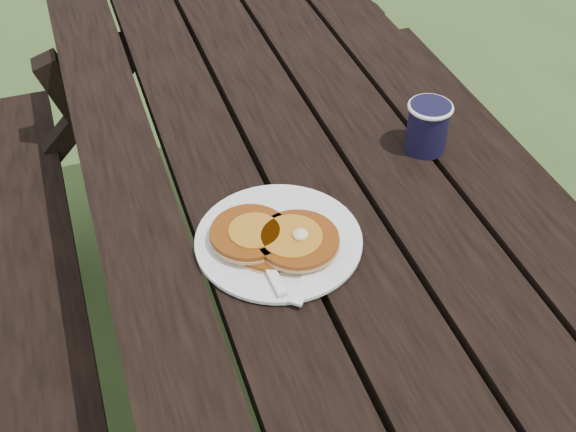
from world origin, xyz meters
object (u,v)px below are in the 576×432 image
object	(u,v)px
picnic_table	(301,307)
coffee_cup	(428,124)
pancake_stack	(275,238)
plate	(279,241)

from	to	relation	value
picnic_table	coffee_cup	xyz separation A→B (m)	(0.22, -0.02, 0.44)
picnic_table	coffee_cup	size ratio (longest dim) A/B	19.19
picnic_table	pancake_stack	size ratio (longest dim) A/B	9.50
pancake_stack	picnic_table	bearing A→B (deg)	58.08
picnic_table	plate	bearing A→B (deg)	-121.39
pancake_stack	plate	bearing A→B (deg)	50.94
plate	pancake_stack	bearing A→B (deg)	-129.06
picnic_table	plate	distance (m)	0.44
pancake_stack	coffee_cup	distance (m)	0.37
plate	pancake_stack	size ratio (longest dim) A/B	1.34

